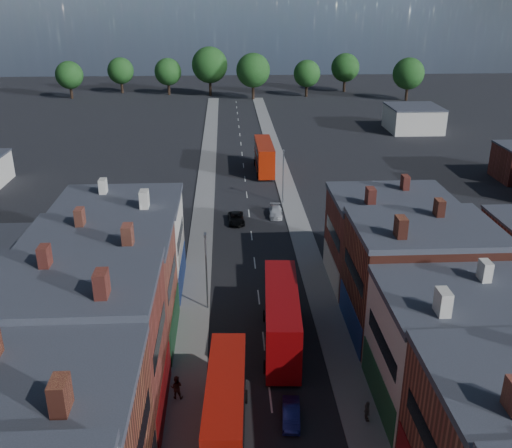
{
  "coord_description": "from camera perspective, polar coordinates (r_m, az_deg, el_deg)",
  "views": [
    {
      "loc": [
        -3.02,
        -19.48,
        29.29
      ],
      "look_at": [
        0.0,
        37.17,
        6.06
      ],
      "focal_mm": 40.0,
      "sensor_mm": 36.0,
      "label": 1
    }
  ],
  "objects": [
    {
      "name": "lamp_post_3",
      "position": [
        83.6,
        2.74,
        5.13
      ],
      "size": [
        0.25,
        0.7,
        8.12
      ],
      "color": "slate",
      "rests_on": "ground"
    },
    {
      "name": "bus_0",
      "position": [
        41.5,
        -3.03,
        -17.74
      ],
      "size": [
        3.3,
        11.43,
        4.88
      ],
      "rotation": [
        0.0,
        0.0,
        -0.05
      ],
      "color": "#BA160A",
      "rests_on": "ground"
    },
    {
      "name": "car_3",
      "position": [
        79.86,
        1.98,
        1.22
      ],
      "size": [
        2.03,
        4.47,
        1.27
      ],
      "primitive_type": "imported",
      "rotation": [
        0.0,
        0.0,
        -0.06
      ],
      "color": "silver",
      "rests_on": "ground"
    },
    {
      "name": "ped_3",
      "position": [
        44.41,
        11.06,
        -17.89
      ],
      "size": [
        0.48,
        0.99,
        1.67
      ],
      "primitive_type": "imported",
      "rotation": [
        0.0,
        0.0,
        1.6
      ],
      "color": "#57524A",
      "rests_on": "pavement_east"
    },
    {
      "name": "pavement_west",
      "position": [
        75.46,
        -5.46,
        -0.64
      ],
      "size": [
        3.0,
        200.0,
        0.12
      ],
      "primitive_type": "cube",
      "color": "gray",
      "rests_on": "ground"
    },
    {
      "name": "bus_2",
      "position": [
        99.36,
        0.83,
        6.81
      ],
      "size": [
        3.15,
        12.11,
        5.22
      ],
      "rotation": [
        0.0,
        0.0,
        0.01
      ],
      "color": "#A01D07",
      "rests_on": "ground"
    },
    {
      "name": "car_1",
      "position": [
        44.05,
        3.53,
        -18.43
      ],
      "size": [
        1.6,
        3.74,
        1.2
      ],
      "primitive_type": "imported",
      "rotation": [
        0.0,
        0.0,
        -0.09
      ],
      "color": "navy",
      "rests_on": "ground"
    },
    {
      "name": "ped_1",
      "position": [
        45.93,
        -7.97,
        -15.86
      ],
      "size": [
        1.0,
        0.62,
        1.96
      ],
      "primitive_type": "imported",
      "rotation": [
        0.0,
        0.0,
        3.03
      ],
      "color": "#3F2119",
      "rests_on": "pavement_west"
    },
    {
      "name": "pavement_east",
      "position": [
        75.98,
        4.38,
        -0.43
      ],
      "size": [
        3.0,
        200.0,
        0.12
      ],
      "primitive_type": "cube",
      "color": "gray",
      "rests_on": "ground"
    },
    {
      "name": "car_2",
      "position": [
        77.54,
        -1.99,
        0.56
      ],
      "size": [
        2.3,
        4.67,
        1.28
      ],
      "primitive_type": "imported",
      "rotation": [
        0.0,
        0.0,
        0.04
      ],
      "color": "black",
      "rests_on": "ground"
    },
    {
      "name": "lamp_post_2",
      "position": [
        55.3,
        -5.0,
        -4.23
      ],
      "size": [
        0.25,
        0.7,
        8.12
      ],
      "color": "slate",
      "rests_on": "ground"
    },
    {
      "name": "bus_1",
      "position": [
        50.49,
        2.57,
        -9.27
      ],
      "size": [
        3.73,
        12.62,
        5.39
      ],
      "rotation": [
        0.0,
        0.0,
        -0.06
      ],
      "color": "#A3090C",
      "rests_on": "ground"
    }
  ]
}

